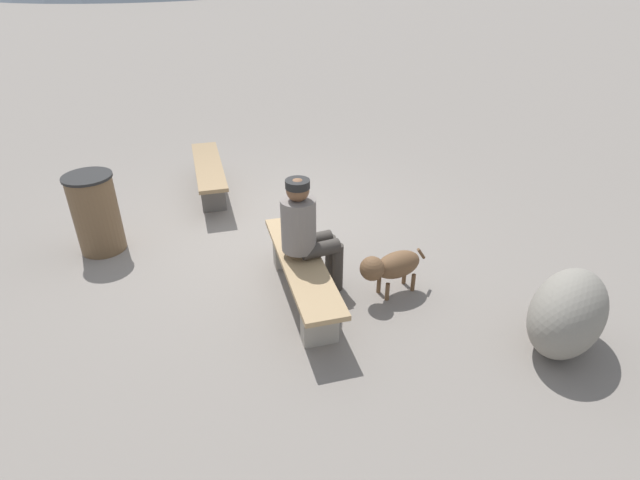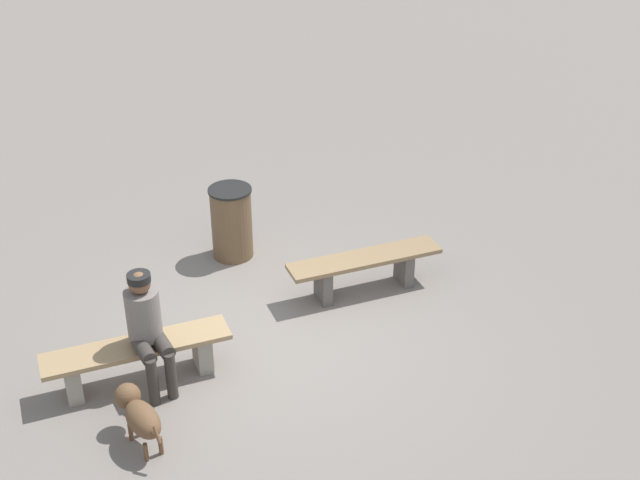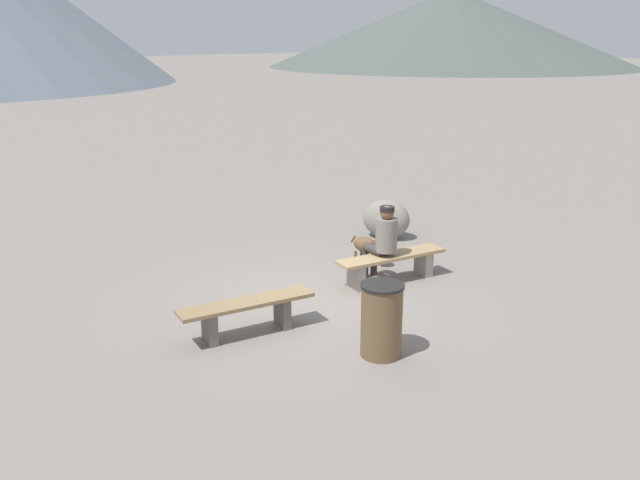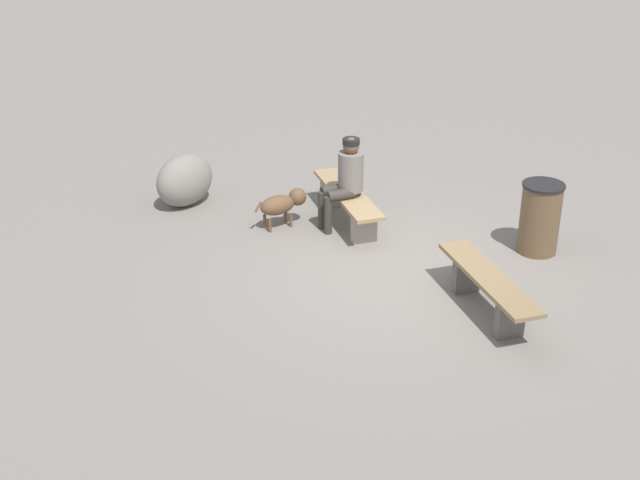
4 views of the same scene
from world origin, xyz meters
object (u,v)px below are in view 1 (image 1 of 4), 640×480
Objects in this scene: seated_person at (306,228)px; dog at (391,266)px; bench_right at (302,273)px; trash_bin at (96,213)px; bench_left at (209,173)px; boulder at (567,313)px.

dog is at bearing 63.26° from seated_person.
bench_right is 1.51× the size of seated_person.
bench_left is at bearing 120.00° from trash_bin.
bench_left is 2.37× the size of dog.
seated_person is at bearing 43.60° from trash_bin.
seated_person is at bearing -137.82° from boulder.
trash_bin is at bearing -127.75° from bench_right.
boulder is (1.70, 1.73, 0.07)m from bench_right.
boulder is (3.69, 3.43, -0.09)m from trash_bin.
seated_person reaches higher than boulder.
dog is at bearing 27.93° from bench_left.
seated_person is 2.61m from trash_bin.
bench_right is 0.46m from seated_person.
seated_person is (2.80, 0.20, 0.41)m from bench_left.
dog reaches higher than bench_right.
seated_person reaches higher than dog.
seated_person is at bearing 15.91° from bench_left.
trash_bin reaches higher than dog.
bench_left is at bearing -166.18° from bench_right.
bench_right is 2.03× the size of boulder.
seated_person is 2.46m from boulder.
seated_person is 1.35× the size of boulder.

